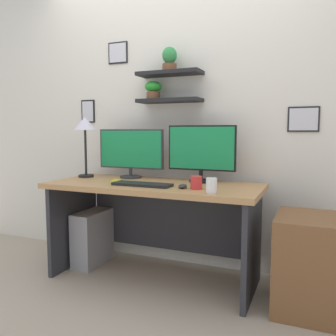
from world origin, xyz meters
TOP-DOWN VIEW (x-y plane):
  - ground_plane at (0.00, 0.00)m, footprint 8.00×8.00m
  - back_wall_assembly at (-0.00, 0.44)m, footprint 4.40×0.24m
  - desk at (0.00, 0.05)m, footprint 1.62×0.68m
  - monitor_left at (-0.31, 0.22)m, footprint 0.59×0.18m
  - monitor_right at (0.31, 0.22)m, footprint 0.54×0.18m
  - keyboard at (-0.02, -0.14)m, footprint 0.44×0.14m
  - computer_mouse at (0.29, -0.13)m, footprint 0.06×0.09m
  - desk_lamp at (-0.69, 0.11)m, footprint 0.19×0.19m
  - cell_phone at (-0.32, -0.01)m, footprint 0.11×0.15m
  - coffee_mug at (0.38, -0.12)m, footprint 0.08×0.08m
  - pen_cup at (0.53, -0.25)m, footprint 0.07×0.07m
  - drawer_cabinet at (1.13, -0.05)m, footprint 0.44×0.50m
  - computer_tower_left at (-0.62, 0.08)m, footprint 0.18×0.40m

SIDE VIEW (x-z plane):
  - ground_plane at x=0.00m, z-range 0.00..0.00m
  - computer_tower_left at x=-0.62m, z-range 0.00..0.46m
  - drawer_cabinet at x=1.13m, z-range 0.00..0.61m
  - desk at x=0.00m, z-range 0.16..0.91m
  - cell_phone at x=-0.32m, z-range 0.75..0.76m
  - keyboard at x=-0.02m, z-range 0.75..0.77m
  - computer_mouse at x=0.29m, z-range 0.75..0.78m
  - coffee_mug at x=0.38m, z-range 0.75..0.84m
  - pen_cup at x=0.53m, z-range 0.75..0.85m
  - monitor_left at x=-0.31m, z-range 0.77..1.18m
  - monitor_right at x=0.31m, z-range 0.77..1.21m
  - desk_lamp at x=-0.69m, z-range 0.91..1.42m
  - back_wall_assembly at x=0.00m, z-range 0.01..2.71m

